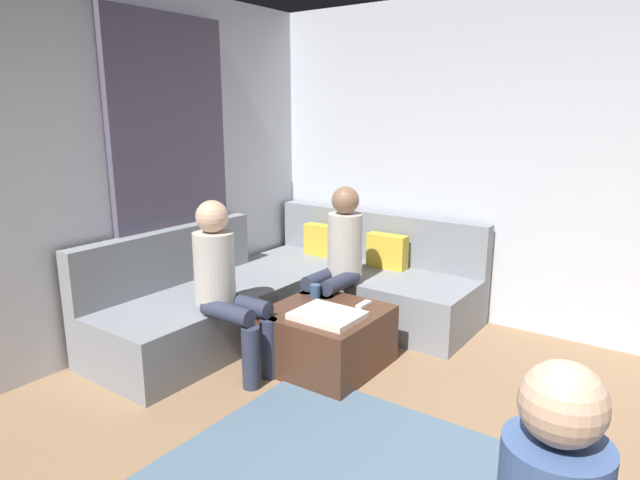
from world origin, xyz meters
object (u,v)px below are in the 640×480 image
at_px(sectional_couch, 294,293).
at_px(ottoman, 325,338).
at_px(person_on_couch_side, 225,281).
at_px(coffee_mug, 315,291).
at_px(game_remote, 364,304).
at_px(person_on_couch_back, 338,256).

bearing_deg(sectional_couch, ottoman, -35.78).
relative_size(sectional_couch, person_on_couch_side, 2.12).
height_order(coffee_mug, person_on_couch_side, person_on_couch_side).
relative_size(game_remote, person_on_couch_side, 0.12).
bearing_deg(person_on_couch_side, game_remote, 134.33).
bearing_deg(game_remote, coffee_mug, -174.29).
distance_m(game_remote, person_on_couch_side, 0.99).
height_order(person_on_couch_back, person_on_couch_side, same).
xyz_separation_m(sectional_couch, person_on_couch_back, (0.41, 0.06, 0.38)).
xyz_separation_m(coffee_mug, person_on_couch_side, (-0.29, -0.64, 0.19)).
bearing_deg(ottoman, sectional_couch, 144.22).
height_order(sectional_couch, ottoman, sectional_couch).
bearing_deg(coffee_mug, person_on_couch_back, 94.70).
height_order(game_remote, person_on_couch_back, person_on_couch_back).
xyz_separation_m(sectional_couch, person_on_couch_side, (0.15, -0.93, 0.38)).
relative_size(ottoman, person_on_couch_side, 0.63).
height_order(sectional_couch, game_remote, sectional_couch).
relative_size(coffee_mug, person_on_couch_back, 0.08).
relative_size(sectional_couch, game_remote, 17.00).
bearing_deg(ottoman, person_on_couch_back, 115.10).
xyz_separation_m(game_remote, person_on_couch_back, (-0.43, 0.31, 0.23)).
relative_size(sectional_couch, person_on_couch_back, 2.12).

